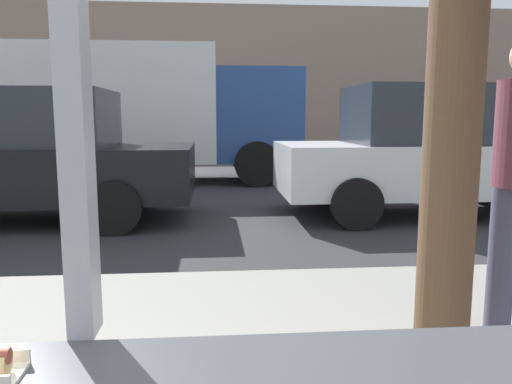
% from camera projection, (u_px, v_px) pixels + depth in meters
% --- Properties ---
extents(ground_plane, '(60.00, 60.00, 0.00)m').
position_uv_depth(ground_plane, '(199.00, 195.00, 8.93)').
color(ground_plane, '#2D2D30').
extents(sidewalk_strip, '(16.00, 2.80, 0.15)m').
position_uv_depth(sidewalk_strip, '(167.00, 367.00, 2.61)').
color(sidewalk_strip, gray).
rests_on(sidewalk_strip, ground).
extents(building_facade_far, '(28.00, 1.20, 5.76)m').
position_uv_depth(building_facade_far, '(206.00, 80.00, 20.53)').
color(building_facade_far, gray).
rests_on(building_facade_far, ground).
extents(parked_car_black, '(4.60, 2.03, 1.72)m').
position_uv_depth(parked_car_black, '(16.00, 156.00, 6.57)').
color(parked_car_black, black).
rests_on(parked_car_black, ground).
extents(parked_car_white, '(4.23, 1.97, 1.79)m').
position_uv_depth(parked_car_white, '(431.00, 151.00, 7.03)').
color(parked_car_white, silver).
rests_on(parked_car_white, ground).
extents(box_truck, '(6.31, 2.44, 2.79)m').
position_uv_depth(box_truck, '(144.00, 109.00, 10.67)').
color(box_truck, silver).
rests_on(box_truck, ground).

